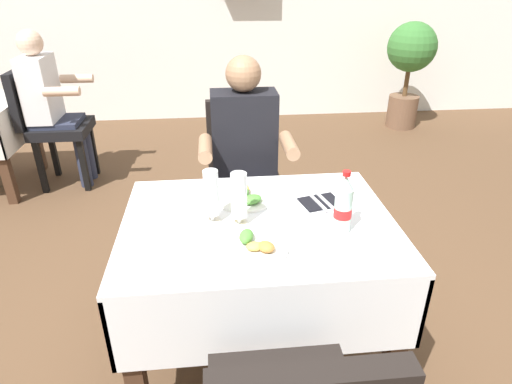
{
  "coord_description": "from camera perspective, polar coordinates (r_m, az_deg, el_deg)",
  "views": [
    {
      "loc": [
        -0.18,
        -1.48,
        1.65
      ],
      "look_at": [
        -0.02,
        0.16,
        0.81
      ],
      "focal_mm": 30.5,
      "sensor_mm": 36.0,
      "label": 1
    }
  ],
  "objects": [
    {
      "name": "plate_far_diner",
      "position": [
        1.94,
        -1.5,
        -0.59
      ],
      "size": [
        0.25,
        0.25,
        0.06
      ],
      "color": "white",
      "rests_on": "main_dining_table"
    },
    {
      "name": "cola_bottle_primary",
      "position": [
        1.71,
        11.39,
        -1.76
      ],
      "size": [
        0.07,
        0.07,
        0.26
      ],
      "color": "silver",
      "rests_on": "main_dining_table"
    },
    {
      "name": "seated_diner_far",
      "position": [
        2.44,
        -1.43,
        4.49
      ],
      "size": [
        0.5,
        0.46,
        1.26
      ],
      "color": "#282D42",
      "rests_on": "ground"
    },
    {
      "name": "chair_far_diner_seat",
      "position": [
        2.6,
        -1.6,
        2.22
      ],
      "size": [
        0.44,
        0.5,
        0.97
      ],
      "color": "black",
      "rests_on": "ground"
    },
    {
      "name": "potted_plant_corner",
      "position": [
        5.3,
        19.52,
        15.83
      ],
      "size": [
        0.53,
        0.53,
        1.17
      ],
      "color": "brown",
      "rests_on": "ground"
    },
    {
      "name": "napkin_cutlery_set",
      "position": [
        1.95,
        8.47,
        -1.28
      ],
      "size": [
        0.2,
        0.2,
        0.01
      ],
      "color": "black",
      "rests_on": "main_dining_table"
    },
    {
      "name": "background_patron",
      "position": [
        3.9,
        -25.34,
        10.63
      ],
      "size": [
        0.46,
        0.5,
        1.26
      ],
      "color": "#282D42",
      "rests_on": "ground"
    },
    {
      "name": "ground_plane",
      "position": [
        2.22,
        0.92,
        -20.85
      ],
      "size": [
        11.0,
        11.0,
        0.0
      ],
      "primitive_type": "plane",
      "color": "brown"
    },
    {
      "name": "beer_glass_middle",
      "position": [
        1.72,
        -2.24,
        -0.95
      ],
      "size": [
        0.07,
        0.07,
        0.22
      ],
      "color": "white",
      "rests_on": "main_dining_table"
    },
    {
      "name": "beer_glass_left",
      "position": [
        1.75,
        -5.86,
        -0.6
      ],
      "size": [
        0.07,
        0.07,
        0.23
      ],
      "color": "white",
      "rests_on": "main_dining_table"
    },
    {
      "name": "plate_near_camera",
      "position": [
        1.61,
        -0.09,
        -7.11
      ],
      "size": [
        0.24,
        0.24,
        0.05
      ],
      "color": "white",
      "rests_on": "main_dining_table"
    },
    {
      "name": "background_chair_right",
      "position": [
        3.95,
        -25.56,
        8.39
      ],
      "size": [
        0.5,
        0.44,
        0.97
      ],
      "color": "black",
      "rests_on": "ground"
    },
    {
      "name": "main_dining_table",
      "position": [
        1.89,
        0.31,
        -8.12
      ],
      "size": [
        1.12,
        0.85,
        0.73
      ],
      "color": "white",
      "rests_on": "ground"
    }
  ]
}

